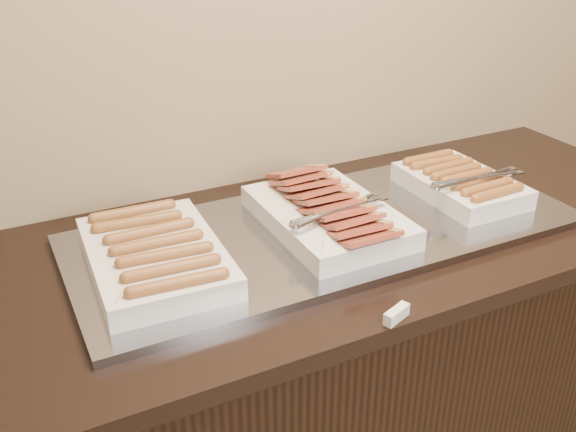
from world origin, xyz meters
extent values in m
cube|color=black|center=(0.00, 2.13, 0.43)|extent=(2.00, 0.70, 0.86)
cube|color=black|center=(0.00, 2.13, 0.88)|extent=(2.06, 0.76, 0.04)
cube|color=#90929D|center=(0.03, 2.13, 0.91)|extent=(1.20, 0.50, 0.02)
cube|color=silver|center=(-0.39, 2.13, 0.95)|extent=(0.28, 0.41, 0.05)
cylinder|color=brown|center=(-0.39, 1.96, 0.98)|extent=(0.18, 0.04, 0.03)
cylinder|color=brown|center=(-0.38, 2.02, 0.98)|extent=(0.18, 0.04, 0.03)
cylinder|color=brown|center=(-0.38, 2.07, 0.98)|extent=(0.18, 0.04, 0.03)
cylinder|color=brown|center=(-0.38, 2.13, 0.98)|extent=(0.18, 0.03, 0.03)
cylinder|color=brown|center=(-0.38, 2.19, 0.98)|extent=(0.18, 0.03, 0.03)
cylinder|color=brown|center=(-0.39, 2.24, 0.98)|extent=(0.18, 0.04, 0.03)
cylinder|color=brown|center=(-0.39, 2.30, 0.98)|extent=(0.18, 0.03, 0.03)
cube|color=silver|center=(0.03, 2.13, 0.95)|extent=(0.27, 0.40, 0.05)
cube|color=#AC4E37|center=(0.03, 1.96, 0.97)|extent=(0.13, 0.09, 0.04)
cube|color=#AC4E37|center=(0.03, 2.00, 0.97)|extent=(0.14, 0.09, 0.04)
cube|color=#AC4E37|center=(0.03, 2.04, 0.98)|extent=(0.14, 0.09, 0.04)
cube|color=#AC4E37|center=(0.03, 2.07, 0.98)|extent=(0.13, 0.09, 0.04)
cube|color=#AC4E37|center=(0.02, 2.11, 0.98)|extent=(0.14, 0.09, 0.04)
cube|color=#AC4E37|center=(0.03, 2.15, 0.99)|extent=(0.14, 0.09, 0.04)
cube|color=#AC4E37|center=(0.03, 2.19, 0.99)|extent=(0.14, 0.10, 0.04)
cube|color=#AC4E37|center=(0.03, 2.22, 0.99)|extent=(0.14, 0.09, 0.04)
cube|color=#AC4E37|center=(0.02, 2.26, 0.99)|extent=(0.14, 0.10, 0.04)
cube|color=#AC4E37|center=(0.03, 2.30, 1.00)|extent=(0.14, 0.09, 0.04)
cube|color=silver|center=(0.43, 2.13, 0.95)|extent=(0.22, 0.32, 0.05)
cylinder|color=brown|center=(0.43, 2.00, 0.98)|extent=(0.14, 0.03, 0.03)
cylinder|color=brown|center=(0.43, 2.04, 0.98)|extent=(0.14, 0.03, 0.03)
cylinder|color=brown|center=(0.43, 2.07, 0.98)|extent=(0.14, 0.03, 0.03)
cylinder|color=brown|center=(0.43, 2.11, 0.98)|extent=(0.14, 0.03, 0.03)
cylinder|color=brown|center=(0.42, 2.15, 0.98)|extent=(0.14, 0.03, 0.03)
cylinder|color=brown|center=(0.43, 2.19, 0.98)|extent=(0.14, 0.03, 0.03)
cylinder|color=brown|center=(0.42, 2.22, 0.98)|extent=(0.14, 0.03, 0.03)
cylinder|color=brown|center=(0.42, 2.26, 0.98)|extent=(0.14, 0.03, 0.03)
cube|color=silver|center=(-0.03, 1.77, 0.91)|extent=(0.06, 0.04, 0.02)
camera|label=1|loc=(-0.66, 0.97, 1.63)|focal=40.00mm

